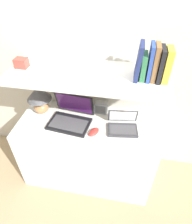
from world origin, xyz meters
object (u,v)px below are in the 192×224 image
Objects in this scene: computer_mouse at (94,132)px; book_black at (161,65)px; router_box at (101,107)px; book_yellow at (167,65)px; book_navy at (139,61)px; table_lamp at (39,97)px; book_brown at (155,63)px; book_blue at (150,62)px; laptop_small at (123,126)px; shelf_gadget at (21,63)px; book_green at (144,66)px; laptop_large at (71,117)px.

computer_mouse is 0.55× the size of book_black.
router_box is at bearing 87.95° from computer_mouse.
book_yellow is 1.00× the size of book_black.
table_lamp is at bearing 178.22° from book_navy.
book_brown and book_blue have the same top height.
book_black reaches higher than computer_mouse.
book_blue reaches higher than router_box.
book_blue is at bearing 0.00° from book_navy.
laptop_small is at bearing -155.01° from book_blue.
book_yellow reaches higher than shelf_gadget.
computer_mouse is 0.51× the size of book_blue.
table_lamp is 2.35× the size of router_box.
computer_mouse is at bearing -15.13° from shelf_gadget.
book_brown is 1.00× the size of book_blue.
book_green is (-0.07, 0.00, -0.03)m from book_brown.
book_yellow is at bearing 0.00° from book_green.
book_yellow is 0.11m from book_blue.
laptop_large is 1.50× the size of book_brown.
table_lamp is 0.94m from book_green.
book_navy reaches higher than book_black.
laptop_large is at bearing -173.97° from book_navy.
computer_mouse is (0.53, -0.19, -0.16)m from table_lamp.
laptop_large is 0.30m from router_box.
book_navy reaches higher than table_lamp.
laptop_large is 0.46m from laptop_small.
book_black is 0.92× the size of book_blue.
book_brown is 0.11m from book_navy.
laptop_small is 1.16× the size of book_yellow.
router_box is 0.46× the size of book_blue.
book_green reaches higher than computer_mouse.
book_blue is 1.00× the size of book_navy.
book_yellow is 0.92× the size of book_blue.
book_brown is 1.00× the size of book_navy.
table_lamp is 1.02m from book_brown.
book_navy reaches higher than laptop_small.
book_brown is at bearing 22.37° from computer_mouse.
book_black reaches higher than shelf_gadget.
laptop_small reaches higher than router_box.
laptop_small is 0.29m from router_box.
book_brown is 0.08m from book_green.
computer_mouse is 1.34× the size of shelf_gadget.
laptop_large is (0.31, -0.08, -0.12)m from table_lamp.
book_blue and book_navy have the same top height.
table_lamp is 1.01× the size of laptop_small.
book_brown is 1.00m from shelf_gadget.
table_lamp is 0.92m from book_navy.
book_black is (0.66, 0.05, 0.53)m from laptop_large.
book_black is at bearing 17.03° from laptop_small.
shelf_gadget is at bearing 180.00° from book_brown.
computer_mouse is at bearing -157.63° from book_brown.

